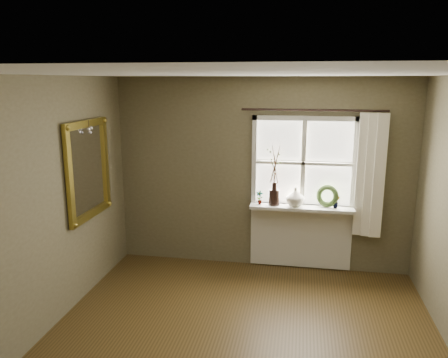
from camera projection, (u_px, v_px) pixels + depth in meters
name	position (u px, v px, depth m)	size (l,w,h in m)	color
ceiling	(238.00, 74.00, 3.46)	(4.50, 4.50, 0.00)	silver
wall_back	(262.00, 174.00, 5.96)	(4.00, 0.10, 2.60)	brown
wall_left	(22.00, 216.00, 4.10)	(0.10, 4.50, 2.60)	brown
window_frame	(303.00, 163.00, 5.75)	(1.36, 0.06, 1.24)	silver
window_sill	(302.00, 208.00, 5.78)	(1.36, 0.26, 0.04)	silver
window_apron	(300.00, 236.00, 5.98)	(1.36, 0.04, 0.88)	silver
dark_jug	(274.00, 197.00, 5.81)	(0.15, 0.15, 0.21)	black
cream_vase	(295.00, 197.00, 5.76)	(0.24, 0.24, 0.25)	beige
wreath	(327.00, 198.00, 5.73)	(0.30, 0.30, 0.07)	#344A20
potted_plant_left	(260.00, 198.00, 5.85)	(0.10, 0.07, 0.18)	#344A20
potted_plant_right	(336.00, 202.00, 5.68)	(0.09, 0.07, 0.17)	#344A20
curtain	(370.00, 176.00, 5.54)	(0.36, 0.12, 1.59)	white
curtain_rod	(314.00, 110.00, 5.52)	(0.03, 0.03, 1.84)	black
gilt_mirror	(88.00, 169.00, 5.17)	(0.10, 0.98, 1.17)	white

